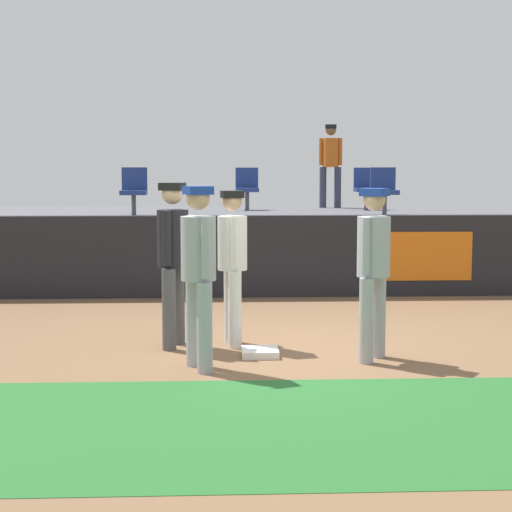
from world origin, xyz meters
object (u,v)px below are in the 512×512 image
object	(u,v)px
player_fielder_home	(233,256)
player_umpire	(173,253)
seat_back_center	(247,186)
seat_front_left	(134,188)
seat_front_right	(384,188)
player_coach_visitor	(373,261)
spectator_hooded	(331,160)
seat_back_right	(366,186)
player_runner_visitor	(198,264)
first_base	(260,352)

from	to	relation	value
player_fielder_home	player_umpire	size ratio (longest dim) A/B	0.95
seat_back_center	seat_front_left	distance (m)	2.73
seat_front_right	player_coach_visitor	bearing A→B (deg)	-102.33
player_umpire	spectator_hooded	xyz separation A→B (m)	(2.86, 7.86, 1.15)
player_fielder_home	seat_front_right	xyz separation A→B (m)	(2.78, 5.08, 0.67)
player_fielder_home	seat_front_left	world-z (taller)	seat_front_left
seat_back_right	seat_back_center	distance (m)	2.38
seat_front_right	seat_back_center	world-z (taller)	same
seat_front_right	seat_front_left	bearing A→B (deg)	-180.00
player_runner_visitor	seat_back_right	distance (m)	8.66
first_base	player_fielder_home	bearing A→B (deg)	115.83
first_base	player_coach_visitor	size ratio (longest dim) A/B	0.22
first_base	player_runner_visitor	xyz separation A→B (m)	(-0.65, -0.57, 1.05)
player_umpire	spectator_hooded	distance (m)	8.44
first_base	player_runner_visitor	world-z (taller)	player_runner_visitor
first_base	player_coach_visitor	bearing A→B (deg)	-11.57
player_fielder_home	seat_back_right	xyz separation A→B (m)	(2.77, 6.88, 0.67)
player_runner_visitor	seat_front_right	bearing A→B (deg)	131.98
player_umpire	seat_back_center	bearing A→B (deg)	-174.37
player_fielder_home	player_runner_visitor	distance (m)	1.22
player_fielder_home	player_umpire	distance (m)	0.69
first_base	player_runner_visitor	bearing A→B (deg)	-138.90
player_runner_visitor	spectator_hooded	world-z (taller)	spectator_hooded
player_umpire	seat_front_left	bearing A→B (deg)	-154.95
player_runner_visitor	seat_back_right	xyz separation A→B (m)	(3.14, 8.05, 0.62)
player_umpire	seat_back_center	distance (m)	7.08
spectator_hooded	player_umpire	bearing A→B (deg)	77.52
seat_front_right	player_fielder_home	bearing A→B (deg)	-118.66
player_coach_visitor	seat_front_right	xyz separation A→B (m)	(1.29, 5.92, 0.64)
first_base	player_coach_visitor	world-z (taller)	player_coach_visitor
player_coach_visitor	seat_back_right	bearing A→B (deg)	-155.70
player_coach_visitor	seat_front_left	xyz separation A→B (m)	(-3.14, 5.92, 0.64)
player_umpire	seat_back_center	size ratio (longest dim) A/B	2.25
player_runner_visitor	spectator_hooded	size ratio (longest dim) A/B	1.08
seat_front_left	seat_front_right	bearing A→B (deg)	0.00
seat_back_right	seat_back_center	xyz separation A→B (m)	(-2.38, 0.00, 0.00)
seat_front_right	seat_front_left	distance (m)	4.43
player_runner_visitor	player_fielder_home	bearing A→B (deg)	141.32
first_base	seat_back_right	world-z (taller)	seat_back_right
seat_front_left	spectator_hooded	size ratio (longest dim) A/B	0.48
seat_back_right	seat_back_center	world-z (taller)	same
spectator_hooded	first_base	bearing A→B (deg)	84.80
player_umpire	seat_back_center	world-z (taller)	seat_back_center
player_fielder_home	player_runner_visitor	bearing A→B (deg)	-26.31
player_umpire	seat_back_center	xyz separation A→B (m)	(1.08, 6.97, 0.61)
player_umpire	seat_back_right	distance (m)	7.81
player_umpire	seat_front_right	size ratio (longest dim) A/B	2.25
seat_back_right	first_base	bearing A→B (deg)	-108.38
player_umpire	seat_front_left	distance (m)	5.30
seat_front_right	player_runner_visitor	bearing A→B (deg)	-116.70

